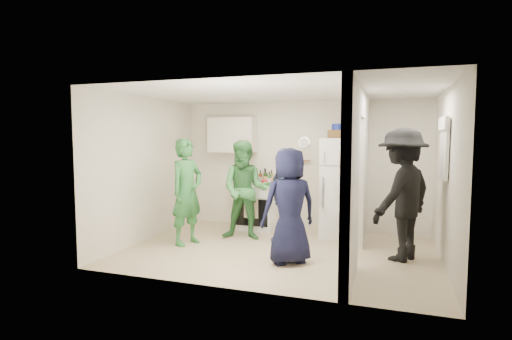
{
  "coord_description": "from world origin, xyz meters",
  "views": [
    {
      "loc": [
        1.65,
        -6.0,
        1.82
      ],
      "look_at": [
        -0.51,
        0.4,
        1.25
      ],
      "focal_mm": 28.0,
      "sensor_mm": 36.0,
      "label": 1
    }
  ],
  "objects_px": {
    "blue_bowl": "(338,127)",
    "person_denim": "(284,196)",
    "yellow_cup_stack_top": "(355,131)",
    "person_green_left": "(187,192)",
    "person_nook": "(402,194)",
    "stove": "(257,207)",
    "fridge": "(342,187)",
    "person_navy": "(289,206)",
    "wicker_basket": "(338,134)",
    "person_green_center": "(245,190)"
  },
  "relations": [
    {
      "from": "blue_bowl",
      "to": "person_denim",
      "type": "relative_size",
      "value": 0.15
    },
    {
      "from": "yellow_cup_stack_top",
      "to": "person_green_left",
      "type": "distance_m",
      "value": 3.11
    },
    {
      "from": "person_denim",
      "to": "person_nook",
      "type": "bearing_deg",
      "value": 38.65
    },
    {
      "from": "stove",
      "to": "fridge",
      "type": "xyz_separation_m",
      "value": [
        1.66,
        -0.03,
        0.46
      ]
    },
    {
      "from": "person_navy",
      "to": "person_denim",
      "type": "bearing_deg",
      "value": -108.07
    },
    {
      "from": "wicker_basket",
      "to": "person_green_left",
      "type": "distance_m",
      "value": 2.9
    },
    {
      "from": "stove",
      "to": "yellow_cup_stack_top",
      "type": "xyz_separation_m",
      "value": [
        1.88,
        -0.13,
        1.48
      ]
    },
    {
      "from": "yellow_cup_stack_top",
      "to": "person_navy",
      "type": "relative_size",
      "value": 0.15
    },
    {
      "from": "blue_bowl",
      "to": "yellow_cup_stack_top",
      "type": "distance_m",
      "value": 0.36
    },
    {
      "from": "person_navy",
      "to": "stove",
      "type": "bearing_deg",
      "value": -96.14
    },
    {
      "from": "fridge",
      "to": "person_green_center",
      "type": "bearing_deg",
      "value": -154.11
    },
    {
      "from": "yellow_cup_stack_top",
      "to": "person_green_center",
      "type": "height_order",
      "value": "yellow_cup_stack_top"
    },
    {
      "from": "blue_bowl",
      "to": "stove",
      "type": "bearing_deg",
      "value": -179.26
    },
    {
      "from": "yellow_cup_stack_top",
      "to": "person_navy",
      "type": "height_order",
      "value": "yellow_cup_stack_top"
    },
    {
      "from": "fridge",
      "to": "blue_bowl",
      "type": "distance_m",
      "value": 1.1
    },
    {
      "from": "wicker_basket",
      "to": "person_nook",
      "type": "relative_size",
      "value": 0.18
    },
    {
      "from": "yellow_cup_stack_top",
      "to": "person_denim",
      "type": "xyz_separation_m",
      "value": [
        -1.09,
        -0.78,
        -1.1
      ]
    },
    {
      "from": "person_green_center",
      "to": "blue_bowl",
      "type": "bearing_deg",
      "value": 19.52
    },
    {
      "from": "person_green_left",
      "to": "person_nook",
      "type": "distance_m",
      "value": 3.41
    },
    {
      "from": "person_green_center",
      "to": "person_navy",
      "type": "distance_m",
      "value": 1.52
    },
    {
      "from": "person_denim",
      "to": "wicker_basket",
      "type": "bearing_deg",
      "value": 97.84
    },
    {
      "from": "yellow_cup_stack_top",
      "to": "person_green_left",
      "type": "relative_size",
      "value": 0.14
    },
    {
      "from": "person_green_center",
      "to": "wicker_basket",
      "type": "bearing_deg",
      "value": 19.52
    },
    {
      "from": "stove",
      "to": "blue_bowl",
      "type": "height_order",
      "value": "blue_bowl"
    },
    {
      "from": "person_denim",
      "to": "person_nook",
      "type": "height_order",
      "value": "person_nook"
    },
    {
      "from": "stove",
      "to": "blue_bowl",
      "type": "bearing_deg",
      "value": 0.74
    },
    {
      "from": "stove",
      "to": "person_denim",
      "type": "relative_size",
      "value": 0.53
    },
    {
      "from": "person_denim",
      "to": "person_nook",
      "type": "xyz_separation_m",
      "value": [
        1.86,
        -0.29,
        0.16
      ]
    },
    {
      "from": "person_green_left",
      "to": "yellow_cup_stack_top",
      "type": "bearing_deg",
      "value": -45.64
    },
    {
      "from": "blue_bowl",
      "to": "yellow_cup_stack_top",
      "type": "relative_size",
      "value": 0.96
    },
    {
      "from": "stove",
      "to": "person_nook",
      "type": "bearing_deg",
      "value": -24.33
    },
    {
      "from": "stove",
      "to": "yellow_cup_stack_top",
      "type": "bearing_deg",
      "value": -3.96
    },
    {
      "from": "person_green_center",
      "to": "person_nook",
      "type": "bearing_deg",
      "value": -17.89
    },
    {
      "from": "blue_bowl",
      "to": "person_green_left",
      "type": "xyz_separation_m",
      "value": [
        -2.31,
        -1.46,
        -1.1
      ]
    },
    {
      "from": "wicker_basket",
      "to": "fridge",
      "type": "bearing_deg",
      "value": -26.57
    },
    {
      "from": "person_nook",
      "to": "person_green_center",
      "type": "bearing_deg",
      "value": -67.69
    },
    {
      "from": "person_denim",
      "to": "person_navy",
      "type": "distance_m",
      "value": 1.04
    },
    {
      "from": "blue_bowl",
      "to": "person_green_left",
      "type": "bearing_deg",
      "value": -147.67
    },
    {
      "from": "wicker_basket",
      "to": "person_nook",
      "type": "xyz_separation_m",
      "value": [
        1.09,
        -1.22,
        -0.89
      ]
    },
    {
      "from": "person_green_center",
      "to": "person_denim",
      "type": "relative_size",
      "value": 1.07
    },
    {
      "from": "blue_bowl",
      "to": "person_green_center",
      "type": "xyz_separation_m",
      "value": [
        -1.5,
        -0.83,
        -1.12
      ]
    },
    {
      "from": "person_navy",
      "to": "person_nook",
      "type": "xyz_separation_m",
      "value": [
        1.53,
        0.69,
        0.14
      ]
    },
    {
      "from": "fridge",
      "to": "person_green_left",
      "type": "relative_size",
      "value": 1.0
    },
    {
      "from": "fridge",
      "to": "person_green_left",
      "type": "xyz_separation_m",
      "value": [
        -2.41,
        -1.41,
        -0.0
      ]
    },
    {
      "from": "person_green_center",
      "to": "person_nook",
      "type": "distance_m",
      "value": 2.63
    },
    {
      "from": "wicker_basket",
      "to": "person_denim",
      "type": "relative_size",
      "value": 0.21
    },
    {
      "from": "person_denim",
      "to": "blue_bowl",
      "type": "bearing_deg",
      "value": 97.84
    },
    {
      "from": "fridge",
      "to": "yellow_cup_stack_top",
      "type": "distance_m",
      "value": 1.05
    },
    {
      "from": "person_green_center",
      "to": "person_navy",
      "type": "height_order",
      "value": "person_green_center"
    },
    {
      "from": "wicker_basket",
      "to": "person_green_left",
      "type": "xyz_separation_m",
      "value": [
        -2.31,
        -1.46,
        -0.97
      ]
    }
  ]
}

